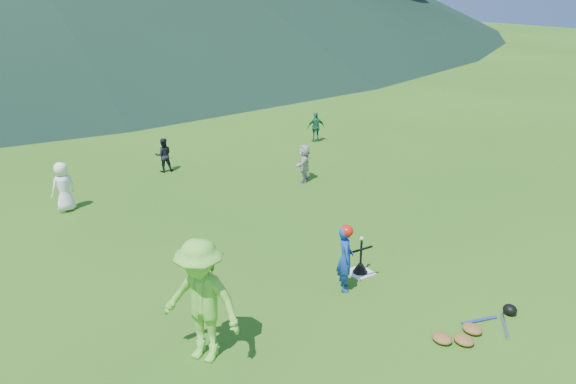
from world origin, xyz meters
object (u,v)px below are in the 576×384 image
object	(u,v)px
fielder_d	(304,163)
batting_tee	(360,267)
fielder_a	(63,187)
home_plate	(360,272)
adult_coach	(201,301)
fielder_b	(164,155)
batter_child	(345,258)
fielder_c	(316,127)
equipment_pile	(473,329)

from	to	relation	value
fielder_d	batting_tee	xyz separation A→B (m)	(-2.21, -4.94, -0.40)
fielder_a	home_plate	bearing A→B (deg)	104.39
home_plate	fielder_d	world-z (taller)	fielder_d
adult_coach	fielder_b	size ratio (longest dim) A/B	1.91
fielder_a	fielder_d	bearing A→B (deg)	149.09
fielder_a	fielder_b	world-z (taller)	fielder_a
adult_coach	fielder_d	size ratio (longest dim) A/B	1.83
batter_child	batting_tee	bearing A→B (deg)	-34.71
fielder_c	batting_tee	bearing A→B (deg)	80.35
adult_coach	fielder_a	xyz separation A→B (m)	(-0.25, 7.14, -0.35)
home_plate	equipment_pile	size ratio (longest dim) A/B	0.25
batting_tee	fielder_a	bearing A→B (deg)	121.18
batter_child	equipment_pile	size ratio (longest dim) A/B	0.70
batting_tee	equipment_pile	bearing A→B (deg)	-85.50
home_plate	fielder_b	xyz separation A→B (m)	(-0.73, 7.96, 0.50)
fielder_b	fielder_d	xyz separation A→B (m)	(2.94, -3.02, 0.02)
fielder_c	fielder_d	size ratio (longest dim) A/B	0.98
fielder_b	fielder_c	world-z (taller)	fielder_c
adult_coach	fielder_d	xyz separation A→B (m)	(5.87, 5.60, -0.44)
adult_coach	fielder_b	world-z (taller)	adult_coach
adult_coach	home_plate	bearing A→B (deg)	68.76
fielder_c	equipment_pile	xyz separation A→B (m)	(-4.76, -10.60, -0.46)
fielder_b	batter_child	bearing A→B (deg)	104.55
equipment_pile	fielder_a	bearing A→B (deg)	114.58
home_plate	batter_child	xyz separation A→B (m)	(-0.64, -0.29, 0.62)
fielder_c	equipment_pile	size ratio (longest dim) A/B	0.58
home_plate	fielder_c	world-z (taller)	fielder_c
fielder_c	home_plate	bearing A→B (deg)	80.35
home_plate	fielder_d	distance (m)	5.43
equipment_pile	batter_child	bearing A→B (deg)	110.45
adult_coach	fielder_d	world-z (taller)	adult_coach
fielder_a	equipment_pile	world-z (taller)	fielder_a
fielder_a	fielder_c	size ratio (longest dim) A/B	1.19
adult_coach	equipment_pile	bearing A→B (deg)	32.78
fielder_a	batting_tee	bearing A→B (deg)	104.39
fielder_a	equipment_pile	xyz separation A→B (m)	(4.12, -9.00, -0.55)
adult_coach	fielder_c	size ratio (longest dim) A/B	1.87
batter_child	fielder_d	world-z (taller)	batter_child
fielder_a	batting_tee	distance (m)	7.59
fielder_c	fielder_d	bearing A→B (deg)	70.60
home_plate	batting_tee	world-z (taller)	batting_tee
fielder_b	batting_tee	distance (m)	8.00
batter_child	fielder_a	world-z (taller)	batter_child
batter_child	batting_tee	distance (m)	0.86
fielder_a	adult_coach	bearing A→B (deg)	75.25
fielder_d	batter_child	bearing A→B (deg)	22.08
home_plate	batting_tee	distance (m)	0.12
fielder_c	fielder_b	bearing A→B (deg)	23.07
batter_child	fielder_c	bearing A→B (deg)	-2.70
home_plate	batter_child	size ratio (longest dim) A/B	0.36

